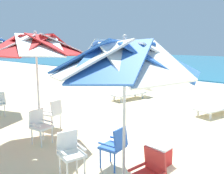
% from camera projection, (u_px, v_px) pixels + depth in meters
% --- Properties ---
extents(beach_umbrella_0, '(2.47, 2.47, 2.66)m').
position_uv_depth(beach_umbrella_0, '(125.00, 60.00, 3.97)').
color(beach_umbrella_0, silver).
rests_on(beach_umbrella_0, ground).
extents(plastic_chair_0, '(0.55, 0.53, 0.87)m').
position_uv_depth(plastic_chair_0, '(70.00, 151.00, 4.73)').
color(plastic_chair_0, white).
rests_on(plastic_chair_0, ground).
extents(plastic_chair_1, '(0.49, 0.51, 0.87)m').
position_uv_depth(plastic_chair_1, '(149.00, 173.00, 3.90)').
color(plastic_chair_1, red).
rests_on(plastic_chair_1, ground).
extents(plastic_chair_2, '(0.52, 0.50, 0.87)m').
position_uv_depth(plastic_chair_2, '(115.00, 145.00, 5.01)').
color(plastic_chair_2, blue).
rests_on(plastic_chair_2, ground).
extents(beach_umbrella_1, '(2.61, 2.61, 2.84)m').
position_uv_depth(beach_umbrella_1, '(36.00, 46.00, 6.35)').
color(beach_umbrella_1, silver).
rests_on(beach_umbrella_1, ground).
extents(plastic_chair_3, '(0.56, 0.53, 0.87)m').
position_uv_depth(plastic_chair_3, '(53.00, 112.00, 7.43)').
color(plastic_chair_3, white).
rests_on(plastic_chair_3, ground).
extents(plastic_chair_4, '(0.53, 0.50, 0.87)m').
position_uv_depth(plastic_chair_4, '(40.00, 124.00, 6.29)').
color(plastic_chair_4, white).
rests_on(plastic_chair_4, ground).
extents(sun_lounger_2, '(1.11, 2.23, 0.62)m').
position_uv_depth(sun_lounger_2, '(219.00, 106.00, 9.03)').
color(sun_lounger_2, white).
rests_on(sun_lounger_2, ground).
extents(sun_lounger_3, '(0.98, 2.22, 0.62)m').
position_uv_depth(sun_lounger_3, '(132.00, 93.00, 11.56)').
color(sun_lounger_3, white).
rests_on(sun_lounger_3, ground).
extents(cooler_box, '(0.50, 0.34, 0.40)m').
position_uv_depth(cooler_box, '(159.00, 154.00, 5.27)').
color(cooler_box, red).
rests_on(cooler_box, ground).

